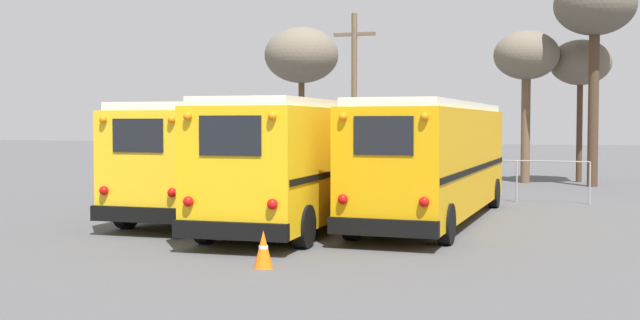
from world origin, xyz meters
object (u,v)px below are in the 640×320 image
bare_tree_1 (301,56)px  bare_tree_2 (595,9)px  school_bus_1 (303,159)px  school_bus_0 (230,155)px  utility_pole (354,95)px  bare_tree_0 (526,58)px  bare_tree_3 (580,64)px  traffic_cone (263,249)px  school_bus_2 (435,157)px

bare_tree_1 → bare_tree_2: bearing=3.0°
school_bus_1 → bare_tree_2: size_ratio=1.11×
bare_tree_1 → bare_tree_2: (12.79, 0.67, 1.67)m
school_bus_0 → utility_pole: bearing=86.7°
bare_tree_0 → bare_tree_3: 2.60m
school_bus_1 → bare_tree_2: bearing=66.0°
school_bus_0 → traffic_cone: 9.21m
school_bus_0 → utility_pole: utility_pole is taller
school_bus_2 → bare_tree_0: size_ratio=1.62×
school_bus_0 → school_bus_1: 3.69m
school_bus_0 → bare_tree_3: (9.61, 16.42, 3.59)m
bare_tree_0 → traffic_cone: (-2.91, -23.13, -5.19)m
bare_tree_3 → traffic_cone: 25.41m
bare_tree_2 → traffic_cone: size_ratio=12.57×
traffic_cone → bare_tree_3: bearing=78.0°
school_bus_1 → bare_tree_3: 19.93m
utility_pole → bare_tree_2: bearing=17.6°
bare_tree_0 → bare_tree_2: bare_tree_2 is taller
utility_pole → bare_tree_0: (6.71, 4.23, 1.70)m
school_bus_1 → utility_pole: (-2.43, 13.01, 2.09)m
bare_tree_1 → bare_tree_3: 12.61m
traffic_cone → school_bus_0: bearing=119.1°
traffic_cone → bare_tree_1: bearing=108.3°
utility_pole → traffic_cone: utility_pole is taller
bare_tree_3 → traffic_cone: bare_tree_3 is taller
bare_tree_1 → bare_tree_3: bearing=14.3°
school_bus_2 → traffic_cone: school_bus_2 is taller
school_bus_1 → bare_tree_0: size_ratio=1.46×
school_bus_0 → school_bus_2: bearing=0.4°
school_bus_1 → bare_tree_1: bare_tree_1 is taller
bare_tree_0 → traffic_cone: size_ratio=9.59×
bare_tree_2 → traffic_cone: bearing=-104.7°
school_bus_1 → school_bus_2: bearing=34.5°
school_bus_0 → bare_tree_0: size_ratio=1.57×
bare_tree_0 → traffic_cone: bare_tree_0 is taller
utility_pole → bare_tree_3: bearing=31.4°
utility_pole → school_bus_0: bearing=-93.3°
utility_pole → bare_tree_2: size_ratio=0.82×
school_bus_0 → bare_tree_1: bare_tree_1 is taller
bare_tree_1 → traffic_cone: (7.04, -21.26, -5.40)m
bare_tree_0 → bare_tree_3: bearing=28.9°
school_bus_2 → bare_tree_2: 15.59m
school_bus_0 → school_bus_2: (6.11, 0.04, 0.01)m
bare_tree_0 → bare_tree_2: bearing=-22.9°
bare_tree_2 → school_bus_0: bearing=-126.1°
school_bus_0 → bare_tree_3: bare_tree_3 is taller
utility_pole → traffic_cone: (3.80, -18.90, -3.49)m
school_bus_0 → school_bus_1: (3.06, -2.06, 0.02)m
school_bus_1 → bare_tree_1: size_ratio=1.39×
school_bus_0 → bare_tree_0: 17.28m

